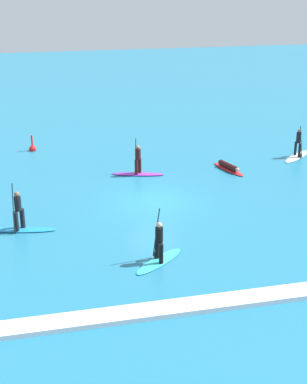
{
  "coord_description": "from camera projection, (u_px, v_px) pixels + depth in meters",
  "views": [
    {
      "loc": [
        -6.01,
        -25.86,
        10.87
      ],
      "look_at": [
        0.0,
        0.0,
        0.5
      ],
      "focal_mm": 52.68,
      "sensor_mm": 36.0,
      "label": 1
    }
  ],
  "objects": [
    {
      "name": "surfer_on_purple_board",
      "position": [
        138.0,
        168.0,
        32.25
      ],
      "size": [
        3.05,
        1.37,
        2.06
      ],
      "rotation": [
        0.0,
        0.0,
        2.87
      ],
      "color": "purple",
      "rests_on": "ground_plane"
    },
    {
      "name": "surfer_on_blue_board",
      "position": [
        19.0,
        221.0,
        25.25
      ],
      "size": [
        3.31,
        1.32,
        2.32
      ],
      "rotation": [
        0.0,
        0.0,
        2.92
      ],
      "color": "#1E8CD1",
      "rests_on": "ground_plane"
    },
    {
      "name": "ground_plane",
      "position": [
        153.0,
        201.0,
        28.69
      ],
      "size": [
        120.0,
        120.0,
        0.0
      ],
      "primitive_type": "plane",
      "color": "teal",
      "rests_on": "ground"
    },
    {
      "name": "marker_buoy",
      "position": [
        33.0,
        148.0,
        36.76
      ],
      "size": [
        0.46,
        0.46,
        1.16
      ],
      "color": "red",
      "rests_on": "ground_plane"
    },
    {
      "name": "surfer_on_red_board",
      "position": [
        229.0,
        167.0,
        33.14
      ],
      "size": [
        1.33,
        2.83,
        0.42
      ],
      "rotation": [
        0.0,
        0.0,
        5.0
      ],
      "color": "red",
      "rests_on": "ground_plane"
    },
    {
      "name": "surfer_on_white_board",
      "position": [
        297.0,
        150.0,
        35.39
      ],
      "size": [
        2.82,
        2.54,
        2.08
      ],
      "rotation": [
        0.0,
        0.0,
        3.84
      ],
      "color": "white",
      "rests_on": "ground_plane"
    },
    {
      "name": "wave_crest",
      "position": [
        217.0,
        303.0,
        19.71
      ],
      "size": [
        15.69,
        0.9,
        0.18
      ],
      "primitive_type": "cube",
      "color": "white",
      "rests_on": "ground_plane"
    },
    {
      "name": "surfer_on_teal_board",
      "position": [
        159.0,
        251.0,
        22.49
      ],
      "size": [
        2.57,
        2.25,
        2.3
      ],
      "rotation": [
        0.0,
        0.0,
        0.68
      ],
      "color": "#33C6CC",
      "rests_on": "ground_plane"
    }
  ]
}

